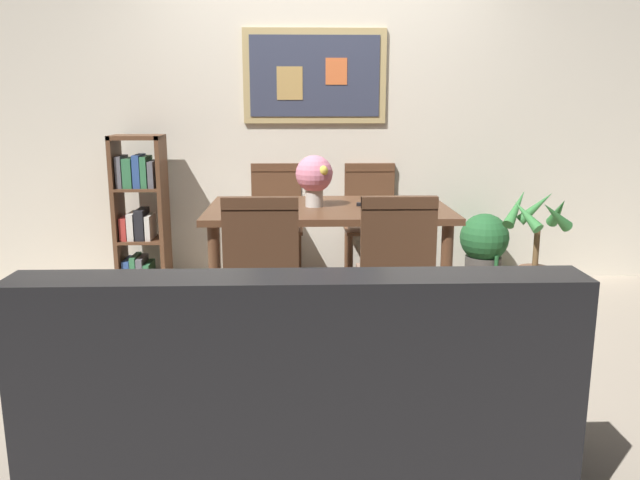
# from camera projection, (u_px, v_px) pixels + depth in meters

# --- Properties ---
(ground_plane) EXTENTS (12.00, 12.00, 0.00)m
(ground_plane) POSITION_uv_depth(u_px,v_px,m) (327.00, 342.00, 3.67)
(ground_plane) COLOR tan
(wall_back_with_painting) EXTENTS (5.20, 0.14, 2.60)m
(wall_back_with_painting) POSITION_uv_depth(u_px,v_px,m) (319.00, 110.00, 4.77)
(wall_back_with_painting) COLOR beige
(wall_back_with_painting) RESTS_ON ground_plane
(dining_table) EXTENTS (1.51, 0.92, 0.72)m
(dining_table) POSITION_uv_depth(u_px,v_px,m) (328.00, 220.00, 4.00)
(dining_table) COLOR brown
(dining_table) RESTS_ON ground_plane
(dining_chair_far_left) EXTENTS (0.40, 0.41, 0.91)m
(dining_chair_far_left) POSITION_uv_depth(u_px,v_px,m) (276.00, 214.00, 4.78)
(dining_chair_far_left) COLOR brown
(dining_chair_far_left) RESTS_ON ground_plane
(dining_chair_near_left) EXTENTS (0.40, 0.41, 0.91)m
(dining_chair_near_left) POSITION_uv_depth(u_px,v_px,m) (262.00, 265.00, 3.27)
(dining_chair_near_left) COLOR brown
(dining_chair_near_left) RESTS_ON ground_plane
(dining_chair_far_right) EXTENTS (0.40, 0.41, 0.91)m
(dining_chair_far_right) POSITION_uv_depth(u_px,v_px,m) (370.00, 214.00, 4.78)
(dining_chair_far_right) COLOR brown
(dining_chair_far_right) RESTS_ON ground_plane
(dining_chair_near_right) EXTENTS (0.40, 0.41, 0.91)m
(dining_chair_near_right) POSITION_uv_depth(u_px,v_px,m) (395.00, 264.00, 3.29)
(dining_chair_near_right) COLOR brown
(dining_chair_near_right) RESTS_ON ground_plane
(leather_couch) EXTENTS (1.80, 0.84, 0.84)m
(leather_couch) POSITION_uv_depth(u_px,v_px,m) (298.00, 396.00, 2.32)
(leather_couch) COLOR black
(leather_couch) RESTS_ON ground_plane
(bookshelf) EXTENTS (0.36, 0.28, 1.14)m
(bookshelf) POSITION_uv_depth(u_px,v_px,m) (140.00, 216.00, 4.59)
(bookshelf) COLOR brown
(bookshelf) RESTS_ON ground_plane
(potted_ivy) EXTENTS (0.36, 0.36, 0.55)m
(potted_ivy) POSITION_uv_depth(u_px,v_px,m) (484.00, 247.00, 4.74)
(potted_ivy) COLOR #4C4742
(potted_ivy) RESTS_ON ground_plane
(potted_palm) EXTENTS (0.46, 0.47, 0.79)m
(potted_palm) POSITION_uv_depth(u_px,v_px,m) (535.00, 253.00, 4.33)
(potted_palm) COLOR brown
(potted_palm) RESTS_ON ground_plane
(flower_vase) EXTENTS (0.23, 0.23, 0.32)m
(flower_vase) POSITION_uv_depth(u_px,v_px,m) (314.00, 176.00, 3.94)
(flower_vase) COLOR beige
(flower_vase) RESTS_ON dining_table
(tv_remote) EXTENTS (0.16, 0.06, 0.02)m
(tv_remote) POSITION_uv_depth(u_px,v_px,m) (369.00, 204.00, 4.00)
(tv_remote) COLOR black
(tv_remote) RESTS_ON dining_table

